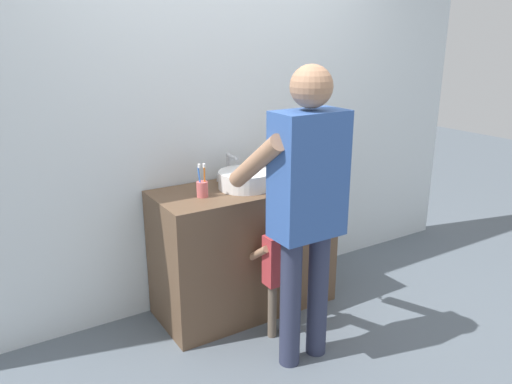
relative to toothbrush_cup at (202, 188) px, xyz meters
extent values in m
plane|color=slate|center=(0.31, -0.26, -0.92)|extent=(14.00, 14.00, 0.00)
cube|color=silver|center=(0.31, 0.36, 0.43)|extent=(4.40, 0.08, 2.70)
cube|color=brown|center=(0.31, 0.04, -0.48)|extent=(1.17, 0.54, 0.86)
cylinder|color=white|center=(0.31, 0.02, 0.00)|extent=(0.34, 0.34, 0.11)
cylinder|color=silver|center=(0.31, 0.02, 0.01)|extent=(0.28, 0.28, 0.09)
cylinder|color=#B7BABF|center=(0.31, 0.24, 0.04)|extent=(0.03, 0.03, 0.18)
cylinder|color=#B7BABF|center=(0.31, 0.18, 0.12)|extent=(0.02, 0.12, 0.02)
cylinder|color=#B7BABF|center=(0.24, 0.24, -0.03)|extent=(0.04, 0.04, 0.05)
cylinder|color=#B7BABF|center=(0.38, 0.24, -0.03)|extent=(0.04, 0.04, 0.05)
cylinder|color=#D86666|center=(0.00, 0.00, -0.01)|extent=(0.07, 0.07, 0.09)
cylinder|color=blue|center=(-0.02, 0.00, 0.05)|extent=(0.01, 0.04, 0.17)
cube|color=white|center=(-0.02, 0.00, 0.14)|extent=(0.01, 0.02, 0.02)
cylinder|color=orange|center=(0.01, -0.01, 0.05)|extent=(0.02, 0.02, 0.17)
cube|color=white|center=(0.01, -0.01, 0.14)|extent=(0.01, 0.02, 0.02)
cylinder|color=#6B5B4C|center=(0.27, -0.37, -0.74)|extent=(0.05, 0.05, 0.36)
cylinder|color=#6B5B4C|center=(0.36, -0.37, -0.74)|extent=(0.05, 0.05, 0.36)
cube|color=#B7383D|center=(0.31, -0.37, -0.40)|extent=(0.18, 0.10, 0.31)
sphere|color=#A87A5B|center=(0.31, -0.37, -0.18)|extent=(0.10, 0.10, 0.10)
cylinder|color=#A87A5B|center=(0.21, -0.29, -0.37)|extent=(0.04, 0.22, 0.17)
cylinder|color=#A87A5B|center=(0.41, -0.29, -0.37)|extent=(0.04, 0.22, 0.17)
cylinder|color=#2D334C|center=(0.21, -0.64, -0.53)|extent=(0.12, 0.12, 0.77)
cylinder|color=#2D334C|center=(0.40, -0.64, -0.53)|extent=(0.12, 0.12, 0.77)
cube|color=#33569E|center=(0.30, -0.64, 0.19)|extent=(0.38, 0.22, 0.67)
sphere|color=#A87A5B|center=(0.30, -0.64, 0.64)|extent=(0.22, 0.22, 0.22)
cylinder|color=#A87A5B|center=(0.09, -0.47, 0.25)|extent=(0.09, 0.46, 0.36)
cylinder|color=#A87A5B|center=(0.52, -0.47, 0.25)|extent=(0.09, 0.46, 0.36)
cylinder|color=yellow|center=(0.52, -0.29, 0.07)|extent=(0.01, 0.14, 0.03)
cube|color=white|center=(0.52, -0.21, 0.08)|extent=(0.01, 0.02, 0.02)
camera|label=1|loc=(-1.24, -2.61, 0.89)|focal=34.98mm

